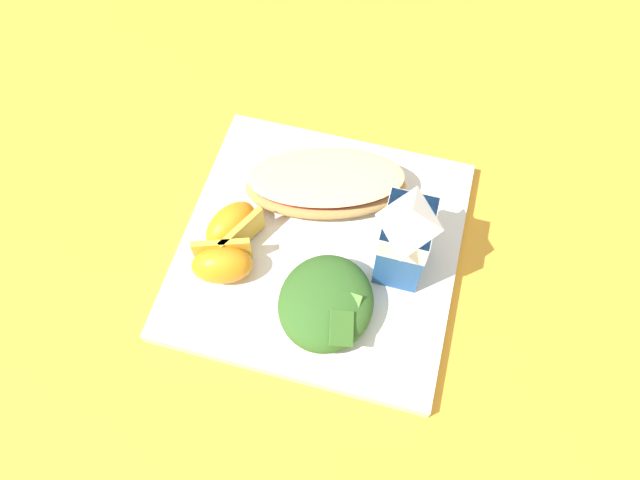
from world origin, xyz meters
The scene contains 7 objects.
ground centered at (0.00, 0.00, 0.00)m, with size 3.00×3.00×0.00m, color gold.
white_plate centered at (0.00, 0.00, 0.01)m, with size 0.28×0.28×0.02m, color white.
cheesy_pizza_bread centered at (-0.06, -0.01, 0.03)m, with size 0.12×0.19×0.04m.
green_salad_pile centered at (0.07, 0.02, 0.04)m, with size 0.10×0.09×0.04m.
milk_carton centered at (0.00, 0.08, 0.08)m, with size 0.06×0.05×0.11m.
orange_wedge_front centered at (0.01, -0.09, 0.04)m, with size 0.07×0.06×0.04m.
orange_wedge_middle centered at (0.05, -0.08, 0.04)m, with size 0.05×0.07×0.04m.
Camera 1 is at (0.28, 0.07, 0.56)m, focal length 33.70 mm.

